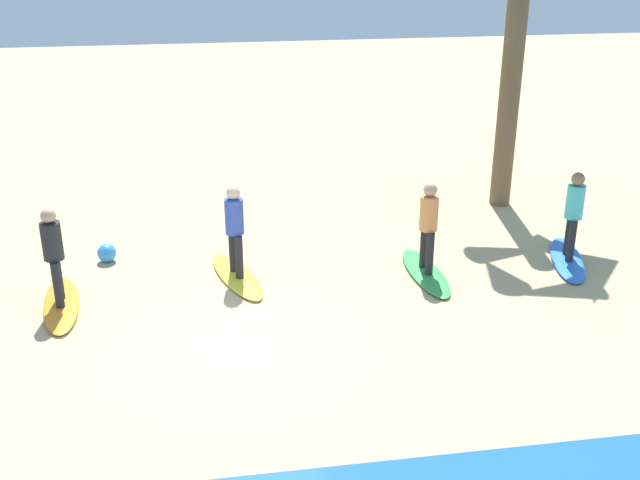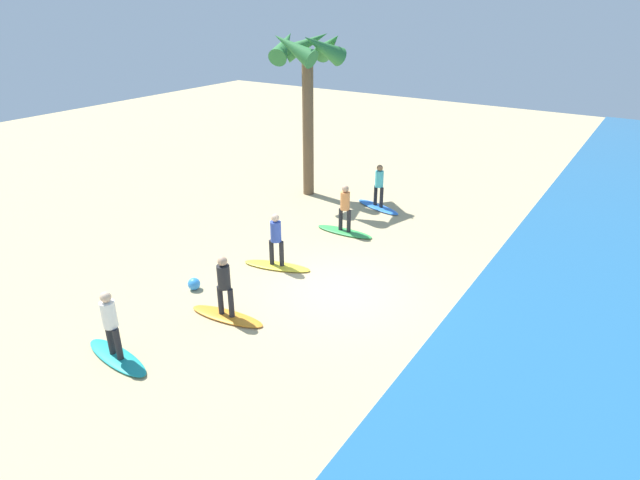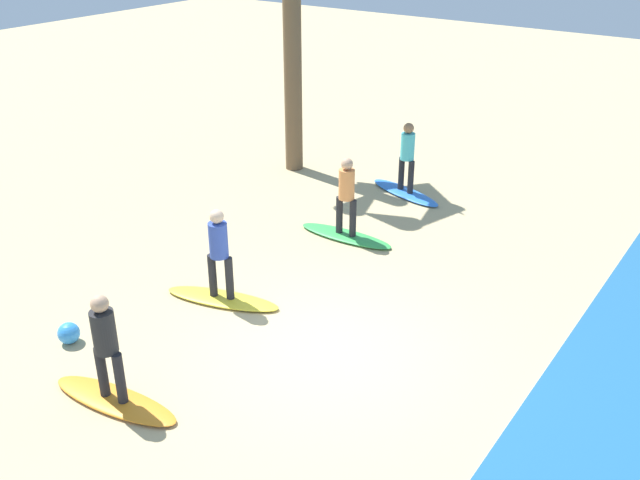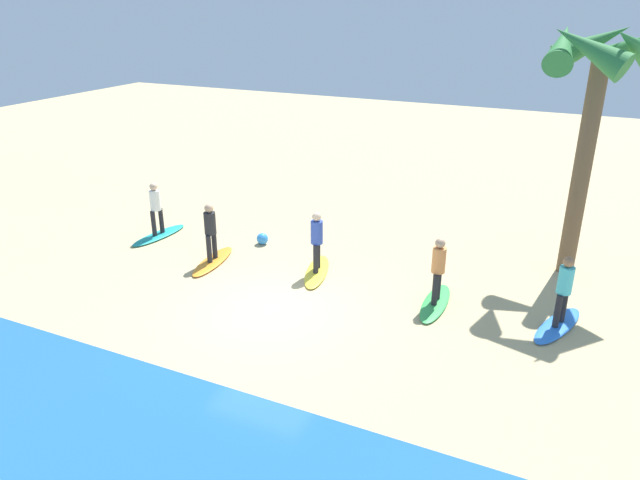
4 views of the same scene
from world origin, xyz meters
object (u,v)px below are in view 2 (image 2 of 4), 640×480
surfboard_blue (378,207)px  surfer_green (345,205)px  surfer_blue (379,183)px  surfer_yellow (276,236)px  beach_ball (194,284)px  surfboard_yellow (277,266)px  surfboard_teal (117,357)px  surfer_teal (110,320)px  surfboard_orange (227,316)px  surfboard_green (344,232)px  surfer_orange (224,282)px  palm_tree (307,62)px

surfboard_blue → surfer_green: 2.93m
surfer_blue → surfer_yellow: bearing=-2.3°
surfer_blue → beach_ball: bearing=-9.2°
surfboard_yellow → surfboard_teal: 5.54m
surfboard_yellow → surfboard_teal: bearing=-108.9°
surfer_teal → surfer_blue: bearing=177.4°
surfboard_orange → surfboard_teal: (2.63, -0.91, 0.00)m
surfer_green → beach_ball: (5.66, -1.49, -0.86)m
surfboard_green → surfer_teal: size_ratio=1.28×
surfer_blue → surfer_yellow: 6.10m
surfer_blue → surfer_teal: bearing=-2.6°
surfboard_green → surfboard_yellow: same height
surfer_blue → surfer_teal: 11.64m
surfboard_teal → surfer_blue: bearing=93.6°
surfer_teal → surfboard_blue: bearing=177.4°
surfer_blue → surfer_green: (2.76, 0.13, 0.00)m
surfboard_teal → beach_ball: beach_ball is taller
surfer_green → surfer_orange: size_ratio=1.00×
surfer_blue → surfboard_orange: surfer_blue is taller
surfboard_blue → surfer_blue: surfer_blue is taller
surfer_orange → surfboard_teal: (2.63, -0.91, -0.99)m
beach_ball → surfboard_green: bearing=165.2°
surfboard_teal → beach_ball: size_ratio=6.06×
surfer_blue → surfboard_teal: 11.68m
surfboard_green → surfboard_orange: size_ratio=1.00×
surfboard_green → palm_tree: (-2.68, -3.34, 5.16)m
surfboard_orange → surfboard_teal: 2.78m
palm_tree → surfboard_yellow: bearing=26.2°
surfer_blue → surfer_yellow: same height
surfer_green → beach_ball: size_ratio=4.73×
surfer_green → surfboard_teal: surfer_green is taller
surfboard_yellow → surfboard_teal: (5.53, -0.29, 0.00)m
surfer_green → surfer_teal: (8.87, -0.67, 0.00)m
surfboard_green → beach_ball: (5.66, -1.49, 0.13)m
surfboard_yellow → surfer_blue: bearing=71.7°
surfer_blue → beach_ball: 8.57m
surfer_green → surfer_yellow: bearing=-6.5°
surfer_blue → surfer_green: bearing=2.8°
surfer_yellow → surfboard_orange: size_ratio=0.78×
surfer_orange → beach_ball: size_ratio=4.73×
surfboard_teal → surfboard_orange: bearing=77.0°
surfboard_teal → surfboard_blue: bearing=93.6°
surfer_orange → beach_ball: surfer_orange is taller
surfboard_blue → palm_tree: (0.08, -3.20, 5.16)m
beach_ball → surfer_blue: bearing=170.8°
surfboard_yellow → surfboard_orange: bearing=-93.8°
surfer_green → surfer_teal: same height
surfboard_green → surfboard_yellow: bearing=-98.6°
surfer_blue → surfer_orange: same height
surfer_blue → palm_tree: (0.08, -3.20, 4.17)m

